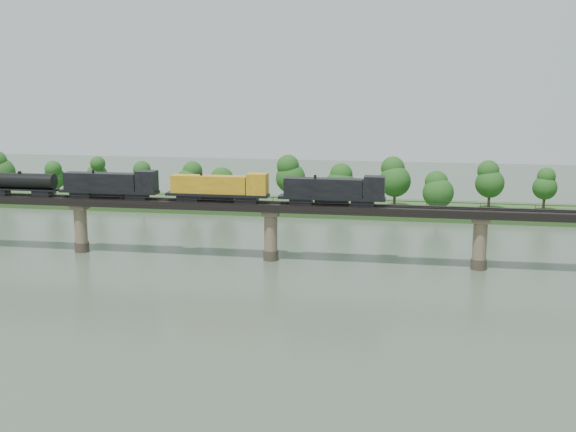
# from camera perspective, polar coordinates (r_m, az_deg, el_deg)

# --- Properties ---
(ground) EXTENTS (400.00, 400.00, 0.00)m
(ground) POSITION_cam_1_polar(r_m,az_deg,el_deg) (115.21, -4.29, -7.19)
(ground) COLOR #394838
(ground) RESTS_ON ground
(far_bank) EXTENTS (300.00, 24.00, 1.60)m
(far_bank) POSITION_cam_1_polar(r_m,az_deg,el_deg) (196.09, 1.77, 0.74)
(far_bank) COLOR #27491D
(far_bank) RESTS_ON ground
(bridge) EXTENTS (236.00, 30.00, 11.50)m
(bridge) POSITION_cam_1_polar(r_m,az_deg,el_deg) (142.00, -1.37, -1.36)
(bridge) COLOR #473A2D
(bridge) RESTS_ON ground
(bridge_superstructure) EXTENTS (220.00, 4.90, 0.75)m
(bridge_superstructure) POSITION_cam_1_polar(r_m,az_deg,el_deg) (140.77, -1.38, 1.16)
(bridge_superstructure) COLOR black
(bridge_superstructure) RESTS_ON bridge
(far_treeline) EXTENTS (289.06, 17.54, 13.60)m
(far_treeline) POSITION_cam_1_polar(r_m,az_deg,el_deg) (191.76, -0.83, 2.94)
(far_treeline) COLOR #382619
(far_treeline) RESTS_ON far_bank
(freight_train) EXTENTS (83.22, 3.24, 5.73)m
(freight_train) POSITION_cam_1_polar(r_m,az_deg,el_deg) (144.96, -8.42, 2.31)
(freight_train) COLOR black
(freight_train) RESTS_ON bridge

